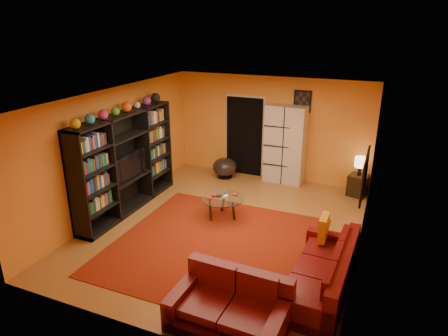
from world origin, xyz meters
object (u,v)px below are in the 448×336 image
at_px(entertainment_unit, 126,163).
at_px(loveseat, 232,305).
at_px(bowl_chair, 225,167).
at_px(coffee_table, 222,200).
at_px(table_lamp, 361,163).
at_px(storage_cabinet, 285,145).
at_px(tv, 127,166).
at_px(sofa, 325,274).
at_px(side_table, 358,185).

xyz_separation_m(entertainment_unit, loveseat, (3.37, -2.42, -0.77)).
bearing_deg(bowl_chair, coffee_table, -68.41).
xyz_separation_m(coffee_table, table_lamp, (2.47, 2.28, 0.41)).
distance_m(coffee_table, table_lamp, 3.38).
height_order(entertainment_unit, coffee_table, entertainment_unit).
bearing_deg(storage_cabinet, bowl_chair, -164.08).
xyz_separation_m(entertainment_unit, storage_cabinet, (2.70, 2.80, -0.07)).
xyz_separation_m(tv, sofa, (4.36, -1.19, -0.71)).
bearing_deg(entertainment_unit, sofa, -15.56).
bearing_deg(storage_cabinet, coffee_table, -101.15).
height_order(entertainment_unit, bowl_chair, entertainment_unit).
distance_m(coffee_table, side_table, 3.36).
bearing_deg(tv, bowl_chair, -24.94).
relative_size(tv, side_table, 1.95).
distance_m(loveseat, table_lamp, 5.21).
height_order(entertainment_unit, storage_cabinet, entertainment_unit).
xyz_separation_m(entertainment_unit, bowl_chair, (1.22, 2.48, -0.77)).
relative_size(sofa, storage_cabinet, 1.09).
xyz_separation_m(entertainment_unit, tv, (0.05, -0.03, -0.05)).
xyz_separation_m(tv, side_table, (4.47, 2.67, -0.75)).
height_order(tv, storage_cabinet, storage_cabinet).
xyz_separation_m(bowl_chair, table_lamp, (3.31, 0.16, 0.53)).
bearing_deg(loveseat, bowl_chair, 25.42).
bearing_deg(tv, loveseat, -125.66).
bearing_deg(sofa, table_lamp, 90.81).
relative_size(sofa, bowl_chair, 3.38).
height_order(tv, table_lamp, tv).
relative_size(loveseat, coffee_table, 1.78).
distance_m(loveseat, bowl_chair, 5.35).
xyz_separation_m(entertainment_unit, side_table, (4.53, 2.64, -0.80)).
distance_m(storage_cabinet, side_table, 1.97).
bearing_deg(sofa, side_table, 90.81).
xyz_separation_m(loveseat, table_lamp, (1.16, 5.05, 0.52)).
relative_size(storage_cabinet, bowl_chair, 3.09).
xyz_separation_m(tv, loveseat, (3.32, -2.38, -0.72)).
distance_m(entertainment_unit, storage_cabinet, 3.89).
bearing_deg(side_table, table_lamp, 0.00).
distance_m(tv, sofa, 4.58).
height_order(storage_cabinet, bowl_chair, storage_cabinet).
xyz_separation_m(tv, table_lamp, (4.47, 2.67, -0.19)).
bearing_deg(coffee_table, entertainment_unit, -170.07).
bearing_deg(side_table, tv, -149.16).
bearing_deg(loveseat, sofa, -39.56).
xyz_separation_m(tv, bowl_chair, (1.17, 2.51, -0.72)).
distance_m(tv, loveseat, 4.15).
height_order(entertainment_unit, sofa, entertainment_unit).
distance_m(bowl_chair, side_table, 3.31).
bearing_deg(loveseat, tv, 56.05).
relative_size(tv, loveseat, 0.62).
xyz_separation_m(bowl_chair, side_table, (3.31, 0.16, -0.03)).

